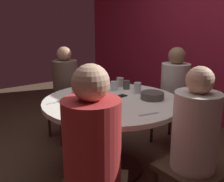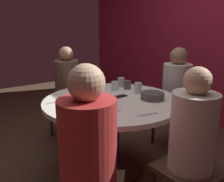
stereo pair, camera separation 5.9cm
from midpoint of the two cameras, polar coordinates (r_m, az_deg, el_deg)
ground_plane at (r=2.61m, az=0.68°, el=-17.50°), size 8.00×8.00×0.00m
dining_table at (r=2.35m, az=0.72°, el=-5.66°), size 1.27×1.27×0.73m
seated_diner_left at (r=3.06m, az=-9.69°, el=1.76°), size 0.40×0.40×1.15m
seated_diner_back at (r=2.93m, az=15.20°, el=1.02°), size 0.40×0.40×1.16m
seated_diner_right at (r=1.73m, az=19.02°, el=-9.44°), size 0.40×0.40×1.16m
seated_diner_front_right at (r=1.45m, az=-4.39°, el=-12.19°), size 0.57×0.57×1.21m
candle_holder at (r=2.24m, az=-1.99°, el=-1.47°), size 0.08×0.08×0.09m
wine_glass at (r=2.29m, az=-5.65°, el=1.27°), size 0.08×0.08×0.18m
dinner_plate at (r=2.03m, az=0.15°, el=-4.06°), size 0.20×0.20×0.01m
cell_phone at (r=2.38m, az=2.60°, el=-1.24°), size 0.08×0.14×0.01m
bowl_serving_large at (r=1.87m, az=-5.85°, el=-5.28°), size 0.20×0.20×0.05m
bowl_salad_center at (r=2.33m, az=10.01°, el=-1.12°), size 0.22×0.22×0.06m
bowl_small_white at (r=2.62m, az=-5.11°, el=0.73°), size 0.14×0.14×0.05m
cup_near_candle at (r=2.49m, az=6.69°, el=0.66°), size 0.07×0.07×0.11m
cup_by_left_diner at (r=2.59m, az=1.35°, el=1.18°), size 0.08×0.08×0.10m
cup_by_right_diner at (r=2.65m, az=4.20°, el=1.43°), size 0.07×0.07×0.09m
cup_center_front at (r=2.44m, az=-7.71°, el=0.34°), size 0.07×0.07×0.11m
cup_far_edge at (r=2.75m, az=2.74°, el=2.04°), size 0.08×0.08×0.10m
fork_near_plate at (r=2.26m, az=-11.89°, el=-2.49°), size 0.02×0.18×0.01m
knife_near_plate at (r=1.94m, az=9.03°, el=-5.37°), size 0.06×0.18×0.01m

